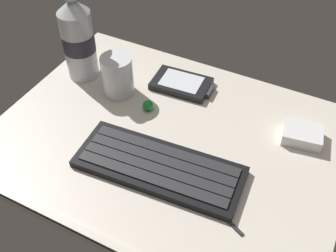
{
  "coord_description": "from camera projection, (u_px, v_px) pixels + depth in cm",
  "views": [
    {
      "loc": [
        23.5,
        -45.98,
        54.89
      ],
      "look_at": [
        0.0,
        0.0,
        3.0
      ],
      "focal_mm": 43.22,
      "sensor_mm": 36.0,
      "label": 1
    }
  ],
  "objects": [
    {
      "name": "charger_block",
      "position": [
        303.0,
        135.0,
        0.74
      ],
      "size": [
        7.78,
        6.62,
        2.4
      ],
      "primitive_type": "cube",
      "rotation": [
        0.0,
        0.0,
        0.16
      ],
      "color": "white",
      "rests_on": "ground_plane"
    },
    {
      "name": "ground_plane",
      "position": [
        167.0,
        142.0,
        0.76
      ],
      "size": [
        64.0,
        48.0,
        2.8
      ],
      "color": "beige"
    },
    {
      "name": "water_bottle",
      "position": [
        78.0,
        39.0,
        0.82
      ],
      "size": [
        6.73,
        6.73,
        20.8
      ],
      "color": "silver",
      "rests_on": "ground_plane"
    },
    {
      "name": "juice_cup",
      "position": [
        118.0,
        77.0,
        0.82
      ],
      "size": [
        6.4,
        6.4,
        8.5
      ],
      "color": "silver",
      "rests_on": "ground_plane"
    },
    {
      "name": "handheld_device",
      "position": [
        182.0,
        84.0,
        0.85
      ],
      "size": [
        13.16,
        8.4,
        1.5
      ],
      "color": "black",
      "rests_on": "ground_plane"
    },
    {
      "name": "stylus_pen",
      "position": [
        221.0,
        213.0,
        0.63
      ],
      "size": [
        8.91,
        4.64,
        0.7
      ],
      "primitive_type": "cylinder",
      "rotation": [
        0.0,
        1.57,
        -0.44
      ],
      "color": "#26262B",
      "rests_on": "ground_plane"
    },
    {
      "name": "trackball_mouse",
      "position": [
        148.0,
        105.0,
        0.8
      ],
      "size": [
        2.2,
        2.2,
        2.2
      ],
      "primitive_type": "sphere",
      "color": "#198C33",
      "rests_on": "ground_plane"
    },
    {
      "name": "keyboard",
      "position": [
        159.0,
        167.0,
        0.69
      ],
      "size": [
        29.73,
        13.1,
        1.7
      ],
      "color": "black",
      "rests_on": "ground_plane"
    }
  ]
}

